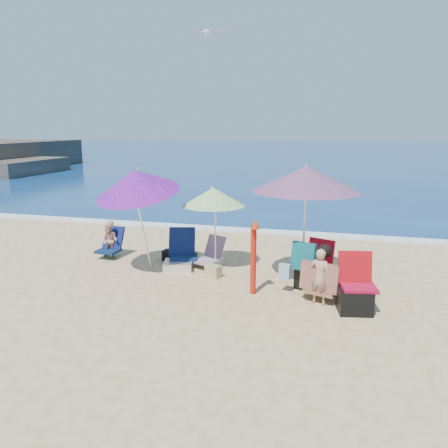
% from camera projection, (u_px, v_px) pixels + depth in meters
% --- Properties ---
extents(ground, '(120.00, 120.00, 0.00)m').
position_uv_depth(ground, '(226.00, 296.00, 8.04)').
color(ground, '#D8BC84').
rests_on(ground, ground).
extents(sea, '(120.00, 80.00, 0.12)m').
position_uv_depth(sea, '(328.00, 154.00, 50.49)').
color(sea, navy).
rests_on(sea, ground).
extents(foam, '(120.00, 0.50, 0.04)m').
position_uv_depth(foam, '(271.00, 232.00, 12.85)').
color(foam, white).
rests_on(foam, ground).
extents(umbrella_turquoise, '(2.43, 2.43, 2.31)m').
position_uv_depth(umbrella_turquoise, '(306.00, 179.00, 8.28)').
color(umbrella_turquoise, silver).
rests_on(umbrella_turquoise, ground).
extents(umbrella_striped, '(1.64, 1.64, 1.77)m').
position_uv_depth(umbrella_striped, '(213.00, 197.00, 9.30)').
color(umbrella_striped, white).
rests_on(umbrella_striped, ground).
extents(umbrella_blue, '(2.09, 2.14, 2.33)m').
position_uv_depth(umbrella_blue, '(136.00, 182.00, 8.89)').
color(umbrella_blue, white).
rests_on(umbrella_blue, ground).
extents(furled_umbrella, '(0.20, 0.26, 1.40)m').
position_uv_depth(furled_umbrella, '(254.00, 253.00, 7.98)').
color(furled_umbrella, '#B51C0C').
rests_on(furled_umbrella, ground).
extents(chair_navy, '(0.75, 0.97, 0.81)m').
position_uv_depth(chair_navy, '(180.00, 258.00, 9.62)').
color(chair_navy, '#0D224C').
rests_on(chair_navy, ground).
extents(chair_rainbow, '(0.64, 0.91, 0.64)m').
position_uv_depth(chair_rainbow, '(211.00, 257.00, 9.82)').
color(chair_rainbow, '#D95C4C').
rests_on(chair_rainbow, ground).
extents(camp_chair_left, '(0.68, 0.67, 0.96)m').
position_uv_depth(camp_chair_left, '(355.00, 294.00, 7.34)').
color(camp_chair_left, '#A60B2E').
rests_on(camp_chair_left, ground).
extents(camp_chair_right, '(1.01, 0.87, 0.95)m').
position_uv_depth(camp_chair_right, '(311.00, 271.00, 8.34)').
color(camp_chair_right, '#A91D0C').
rests_on(camp_chair_right, ground).
extents(person_center, '(0.73, 0.63, 0.99)m').
position_uv_depth(person_center, '(321.00, 276.00, 7.66)').
color(person_center, tan).
rests_on(person_center, ground).
extents(person_left, '(0.52, 0.64, 0.89)m').
position_uv_depth(person_left, '(110.00, 240.00, 10.35)').
color(person_left, tan).
rests_on(person_left, ground).
extents(bag_black_a, '(0.34, 0.25, 0.24)m').
position_uv_depth(bag_black_a, '(170.00, 255.00, 10.15)').
color(bag_black_a, black).
rests_on(bag_black_a, ground).
extents(bag_tan, '(0.35, 0.29, 0.25)m').
position_uv_depth(bag_tan, '(213.00, 272.00, 9.00)').
color(bag_tan, tan).
rests_on(bag_tan, ground).
extents(bag_navy_b, '(0.47, 0.41, 0.29)m').
position_uv_depth(bag_navy_b, '(344.00, 282.00, 8.35)').
color(bag_navy_b, '#1C1B3C').
rests_on(bag_navy_b, ground).
extents(seagull, '(0.74, 0.34, 0.12)m').
position_uv_depth(seagull, '(208.00, 33.00, 9.63)').
color(seagull, silver).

